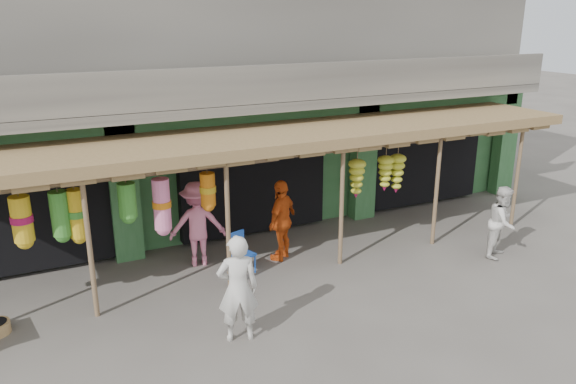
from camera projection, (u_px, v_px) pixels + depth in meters
name	position (u px, v px, depth m)	size (l,w,h in m)	color
ground	(294.00, 268.00, 11.78)	(80.00, 80.00, 0.00)	#514C47
building	(213.00, 82.00, 14.93)	(16.40, 6.80, 7.00)	gray
awning	(271.00, 142.00, 11.62)	(14.00, 2.70, 2.79)	brown
blue_chair	(240.00, 250.00, 11.51)	(0.53, 0.53, 0.86)	#1B49B0
person_front	(238.00, 289.00, 8.97)	(0.67, 0.44, 1.83)	beige
person_right	(502.00, 222.00, 12.17)	(0.78, 0.60, 1.60)	silver
person_vendor	(282.00, 220.00, 12.02)	(1.05, 0.44, 1.78)	#C84A12
person_shopper	(197.00, 224.00, 11.74)	(1.18, 0.68, 1.83)	pink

